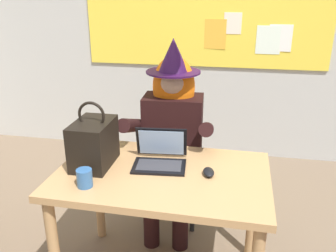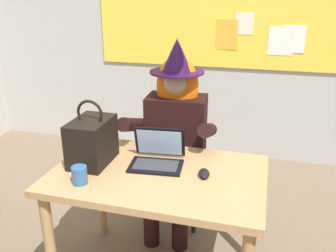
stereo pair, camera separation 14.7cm
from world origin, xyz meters
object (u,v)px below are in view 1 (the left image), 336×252
Objects in this scene: chair_at_desk at (174,153)px; coffee_mug at (85,178)px; laptop at (160,157)px; computer_mouse at (209,172)px; desk_main at (162,188)px; person_costumed at (172,125)px; handbag at (94,143)px.

chair_at_desk is 1.04m from coffee_mug.
laptop reaches higher than computer_mouse.
person_costumed reaches higher than desk_main.
handbag reaches higher than laptop.
chair_at_desk reaches higher than desk_main.
person_costumed is at bearing 87.25° from laptop.
laptop is at bearing 108.31° from desk_main.
desk_main is 3.11× the size of handbag.
handbag is at bearing 177.13° from desk_main.
handbag is 0.26m from coffee_mug.
chair_at_desk is 0.30m from person_costumed.
computer_mouse is (0.31, -0.60, -0.03)m from person_costumed.
chair_at_desk is 8.72× the size of computer_mouse.
laptop is (0.03, -0.64, 0.27)m from chair_at_desk.
laptop reaches higher than desk_main.
coffee_mug is (0.04, -0.25, -0.09)m from handbag.
person_costumed reaches higher than handbag.
coffee_mug is (-0.30, -0.84, 0.00)m from person_costumed.
person_costumed is at bearing 106.30° from computer_mouse.
person_costumed is at bearing 70.50° from coffee_mug.
handbag is at bearing -173.83° from laptop.
coffee_mug reaches higher than desk_main.
handbag is at bearing 100.13° from coffee_mug.
chair_at_desk is 0.70m from laptop.
handbag is at bearing -28.44° from chair_at_desk.
person_costumed is at bearing 95.44° from desk_main.
desk_main is 12.39× the size of coffee_mug.
computer_mouse is (0.29, -0.08, -0.03)m from laptop.
desk_main is at bearing 172.44° from computer_mouse.
desk_main is 1.30× the size of chair_at_desk.
desk_main is 0.85× the size of person_costumed.
handbag is at bearing 168.35° from computer_mouse.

